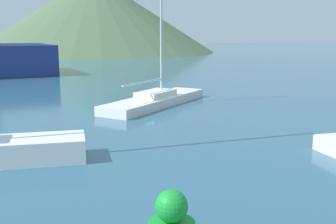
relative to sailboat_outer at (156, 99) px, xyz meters
name	(u,v)px	position (x,y,z in m)	size (l,w,h in m)	color
sailboat_outer	(156,99)	(0.00, 0.00, 0.00)	(7.45, 6.23, 7.54)	white
buoy_marker	(171,221)	(-5.19, -13.92, 0.09)	(0.89, 0.89, 1.02)	green
hill_central	(94,14)	(10.74, 57.85, 6.63)	(44.15, 44.15, 13.93)	#4C6647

